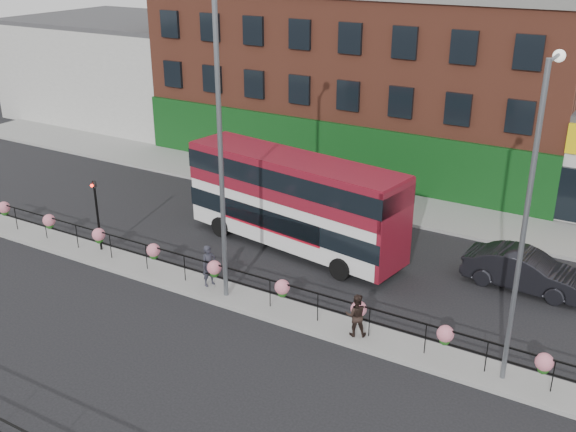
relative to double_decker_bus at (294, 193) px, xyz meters
The scene contains 13 objects.
ground 5.83m from the double_decker_bus, 79.56° to the right, with size 120.00×120.00×0.00m, color black.
north_pavement 7.37m from the double_decker_bus, 82.13° to the left, with size 60.00×4.00×0.15m, color gray.
median 5.80m from the double_decker_bus, 79.56° to the right, with size 60.00×1.60×0.15m, color gray.
brick_building 15.34m from the double_decker_bus, 101.64° to the left, with size 25.00×12.21×10.30m.
warehouse_west 27.66m from the double_decker_bus, 147.48° to the left, with size 15.50×12.00×7.30m.
median_railing 5.45m from the double_decker_bus, 79.56° to the right, with size 30.04×0.56×1.23m.
double_decker_bus is the anchor object (origin of this frame).
car 9.93m from the double_decker_bus, ahead, with size 4.78×1.86×1.55m, color black.
pedestrian_a 5.28m from the double_decker_bus, 101.31° to the right, with size 0.59×0.71×1.68m, color #282833.
pedestrian_b 7.82m from the double_decker_bus, 43.83° to the right, with size 0.94×0.86×1.56m, color black.
lamp_column_west 6.58m from the double_decker_bus, 89.64° to the right, with size 0.41×2.00×11.40m.
lamp_column_east 12.10m from the double_decker_bus, 25.05° to the right, with size 0.35×1.73×9.88m.
traffic_light_median 8.50m from the double_decker_bus, 146.06° to the right, with size 0.15×0.28×3.65m.
Camera 1 is at (12.68, -18.47, 12.88)m, focal length 42.00 mm.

